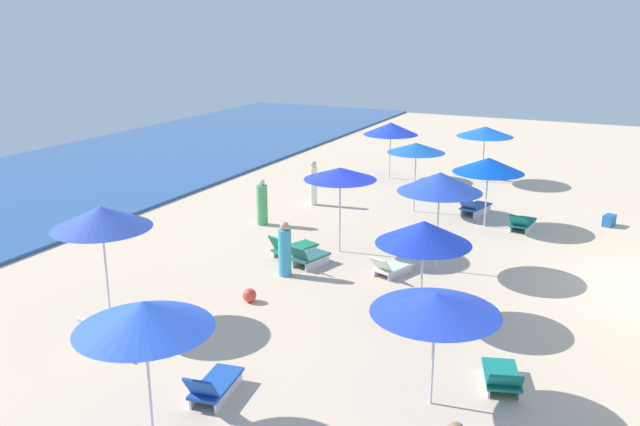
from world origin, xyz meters
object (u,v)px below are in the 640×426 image
object	(u,v)px
lounge_chair_7_1	(309,257)
beachgoer_2	(262,204)
umbrella_5	(144,315)
umbrella_1	(424,232)
umbrella_8	(440,182)
umbrella_0	(489,165)
umbrella_3	(436,303)
beach_ball_1	(250,295)
umbrella_4	(391,129)
lounge_chair_0_1	(474,207)
umbrella_9	(416,148)
lounge_chair_6_0	(108,331)
umbrella_2	(485,131)
beachgoer_3	(285,250)
umbrella_7	(340,174)
lounge_chair_5_0	(214,386)
lounge_chair_0_0	(522,223)
beachgoer_0	(313,183)
cooler_box_0	(609,220)
lounge_chair_8_0	(391,267)
lounge_chair_3_0	(502,377)
lounge_chair_2_0	(493,171)
lounge_chair_7_0	(292,248)

from	to	relation	value
lounge_chair_7_1	beachgoer_2	bearing A→B (deg)	-27.25
umbrella_5	beachgoer_2	size ratio (longest dim) A/B	1.51
umbrella_1	umbrella_8	distance (m)	3.34
umbrella_0	umbrella_1	bearing A→B (deg)	-178.27
umbrella_3	beach_ball_1	xyz separation A→B (m)	(2.53, 5.40, -1.81)
umbrella_4	lounge_chair_0_1	bearing A→B (deg)	-131.04
umbrella_4	umbrella_9	xyz separation A→B (m)	(-4.63, -2.62, 0.15)
lounge_chair_6_0	beach_ball_1	size ratio (longest dim) A/B	3.78
umbrella_0	beachgoer_2	distance (m)	7.68
umbrella_2	beachgoer_3	world-z (taller)	umbrella_2
beachgoer_2	umbrella_7	bearing A→B (deg)	-21.20
lounge_chair_5_0	umbrella_3	bearing A→B (deg)	-165.46
lounge_chair_5_0	lounge_chair_0_0	bearing A→B (deg)	-113.05
umbrella_7	lounge_chair_6_0	bearing A→B (deg)	164.93
umbrella_5	beachgoer_0	bearing A→B (deg)	15.36
beachgoer_2	cooler_box_0	world-z (taller)	beachgoer_2
lounge_chair_8_0	beach_ball_1	size ratio (longest dim) A/B	4.19
lounge_chair_0_0	beachgoer_3	size ratio (longest dim) A/B	1.00
lounge_chair_6_0	umbrella_7	size ratio (longest dim) A/B	0.50
umbrella_1	umbrella_5	world-z (taller)	same
lounge_chair_3_0	beachgoer_2	world-z (taller)	beachgoer_2
lounge_chair_2_0	umbrella_8	distance (m)	12.42
beachgoer_3	lounge_chair_5_0	bearing A→B (deg)	-106.72
umbrella_2	umbrella_7	bearing A→B (deg)	170.39
umbrella_5	lounge_chair_5_0	xyz separation A→B (m)	(1.30, -0.38, -1.89)
lounge_chair_6_0	lounge_chair_2_0	bearing A→B (deg)	-93.00
umbrella_1	umbrella_7	bearing A→B (deg)	45.92
lounge_chair_3_0	umbrella_5	xyz separation A→B (m)	(-3.99, 5.12, 1.93)
lounge_chair_0_0	lounge_chair_8_0	size ratio (longest dim) A/B	1.05
cooler_box_0	umbrella_1	bearing A→B (deg)	-3.61
cooler_box_0	beach_ball_1	world-z (taller)	cooler_box_0
lounge_chair_6_0	lounge_chair_8_0	world-z (taller)	lounge_chair_6_0
umbrella_0	lounge_chair_6_0	distance (m)	13.43
lounge_chair_0_0	beachgoer_2	world-z (taller)	beachgoer_2
lounge_chair_5_0	lounge_chair_6_0	bearing A→B (deg)	-23.14
beachgoer_2	beachgoer_3	size ratio (longest dim) A/B	1.03
umbrella_0	umbrella_7	world-z (taller)	umbrella_7
lounge_chair_6_0	beachgoer_0	world-z (taller)	beachgoer_0
umbrella_0	lounge_chair_7_0	bearing A→B (deg)	140.49
umbrella_2	lounge_chair_7_1	xyz separation A→B (m)	(-12.52, 2.13, -1.90)
umbrella_0	umbrella_4	bearing A→B (deg)	44.98
umbrella_5	beachgoer_3	world-z (taller)	umbrella_5
lounge_chair_8_0	umbrella_0	bearing A→B (deg)	-85.04
umbrella_3	umbrella_4	distance (m)	18.12
umbrella_7	cooler_box_0	xyz separation A→B (m)	(6.34, -7.20, -2.22)
umbrella_0	beach_ball_1	xyz separation A→B (m)	(-8.88, 3.88, -1.94)
lounge_chair_2_0	beach_ball_1	distance (m)	16.55
lounge_chair_6_0	lounge_chair_7_1	xyz separation A→B (m)	(6.12, -1.79, -0.02)
lounge_chair_0_1	lounge_chair_7_1	world-z (taller)	lounge_chair_0_1
beachgoer_3	cooler_box_0	bearing A→B (deg)	15.46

